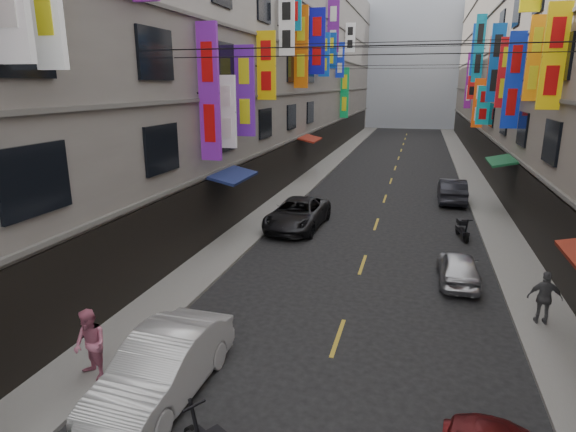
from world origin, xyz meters
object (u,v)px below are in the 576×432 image
Objects in this scene: car_right_far at (452,190)px; pedestrian_lfar at (90,345)px; scooter_far_right at (462,229)px; pedestrian_rfar at (545,298)px; car_left_far at (298,214)px; car_right_mid at (459,267)px; car_left_mid at (163,367)px.

pedestrian_lfar reaches higher than car_right_far.
scooter_far_right is 17.18m from pedestrian_lfar.
pedestrian_rfar reaches higher than scooter_far_right.
car_left_far is 1.51× the size of car_right_mid.
scooter_far_right is at bearing -96.35° from car_right_mid.
scooter_far_right is 0.39× the size of car_left_mid.
pedestrian_rfar is (11.16, 5.91, -0.07)m from pedestrian_lfar.
pedestrian_lfar is at bearing 43.46° from car_right_mid.
car_left_far is at bearing -9.31° from scooter_far_right.
scooter_far_right is 5.58m from car_right_mid.
pedestrian_lfar is at bearing 66.21° from car_right_far.
car_right_mid is 13.06m from car_right_far.
pedestrian_rfar is at bearing 95.85° from car_right_far.
pedestrian_lfar reaches higher than pedestrian_rfar.
car_left_mid reaches higher than car_right_mid.
pedestrian_lfar is at bearing 28.12° from pedestrian_rfar.
car_right_mid is 12.53m from pedestrian_lfar.
car_left_mid is 2.83× the size of pedestrian_rfar.
pedestrian_rfar reaches higher than car_left_far.
car_left_far reaches higher than car_right_mid.
car_right_mid is 2.12× the size of pedestrian_rfar.
pedestrian_rfar is (2.20, -2.84, 0.35)m from car_right_mid.
car_left_far is 14.07m from pedestrian_lfar.
pedestrian_lfar is (-1.95, 0.05, 0.24)m from car_left_mid.
car_left_mid is 23.09m from car_right_far.
car_right_far is 23.75m from pedestrian_lfar.
car_left_mid is at bearing 70.70° from car_right_far.
car_right_mid is 3.61m from pedestrian_rfar.
pedestrian_lfar is (-9.40, -21.81, 0.27)m from car_right_far.
car_left_mid is 0.88× the size of car_left_far.
car_right_mid is at bearing -32.89° from car_left_far.
car_left_mid reaches higher than scooter_far_right.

